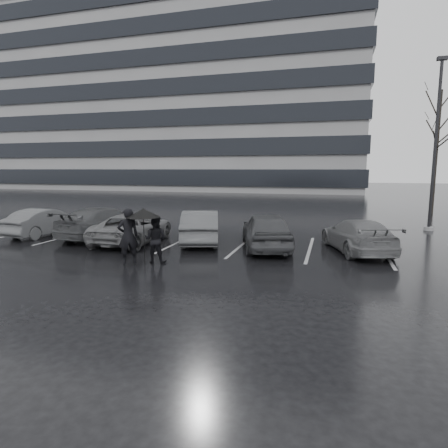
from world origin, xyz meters
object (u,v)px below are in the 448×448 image
car_west_a (201,226)px  car_west_d (45,222)px  car_main (266,230)px  car_west_c (104,222)px  pedestrian_left (128,236)px  tree_north (436,153)px  pedestrian_right (155,240)px  lamp_post (435,154)px  car_west_b (133,228)px  car_east (357,235)px

car_west_a → car_west_d: 7.81m
car_main → car_west_a: size_ratio=1.01×
car_west_c → pedestrian_left: (3.60, -3.99, 0.24)m
tree_north → pedestrian_left: bearing=-125.8°
car_west_a → tree_north: bearing=-147.9°
car_west_c → pedestrian_right: bearing=148.8°
pedestrian_left → pedestrian_right: (0.82, 0.36, -0.14)m
pedestrian_right → lamp_post: bearing=-140.6°
tree_north → car_west_b: bearing=-134.6°
car_west_b → car_west_d: bearing=-7.1°
pedestrian_left → pedestrian_right: size_ratio=1.18×
car_east → pedestrian_right: size_ratio=2.74×
car_main → tree_north: tree_north is taller
car_main → pedestrian_left: pedestrian_left is taller
car_west_a → car_main: bearing=153.8°
car_main → car_east: car_main is taller
car_west_b → car_west_a: bearing=-165.5°
car_west_b → pedestrian_right: bearing=128.9°
car_west_b → tree_north: 21.72m
car_west_b → lamp_post: size_ratio=0.53×
car_main → car_west_d: 10.75m
pedestrian_right → car_west_c: bearing=-43.5°
car_west_b → pedestrian_right: pedestrian_right is taller
car_west_a → tree_north: 19.25m
car_west_b → car_west_c: bearing=-22.6°
car_west_a → pedestrian_left: bearing=57.0°
pedestrian_left → pedestrian_right: bearing=163.4°
lamp_post → car_west_c: bearing=-156.8°
car_west_d → tree_north: bearing=-138.6°
car_east → lamp_post: bearing=-139.4°
pedestrian_left → tree_north: size_ratio=0.22×
car_west_d → pedestrian_left: bearing=155.8°
pedestrian_right → tree_north: (12.54, 18.15, 3.45)m
car_east → car_main: bearing=-10.9°
pedestrian_right → car_east: bearing=-155.3°
lamp_post → pedestrian_left: bearing=-137.6°
car_east → lamp_post: size_ratio=0.51×
car_west_c → tree_north: size_ratio=0.57×
car_main → car_west_c: size_ratio=0.89×
lamp_post → car_main: bearing=-137.3°
car_east → tree_north: 16.00m
car_east → pedestrian_right: bearing=10.9°
car_main → car_west_b: (-5.74, -0.37, -0.10)m
car_main → lamp_post: size_ratio=0.51×
car_west_d → lamp_post: lamp_post is taller
pedestrian_left → pedestrian_right: 0.91m
car_west_c → lamp_post: bearing=-148.6°
car_main → car_west_d: size_ratio=1.10×
car_west_b → tree_north: tree_north is taller
car_west_d → pedestrian_right: 8.22m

